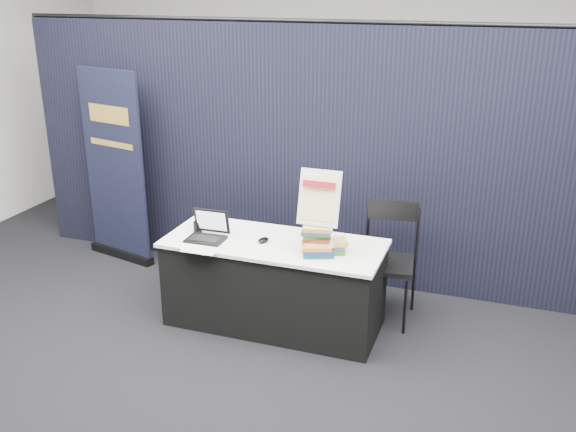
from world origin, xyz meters
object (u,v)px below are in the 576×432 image
Objects in this scene: display_table at (274,283)px; info_sign at (319,198)px; book_stack_short at (330,246)px; stacking_chair at (387,257)px; laptop at (208,232)px; book_stack_tall at (317,240)px; pullup_banner at (116,178)px.

info_sign is at bearing -14.51° from display_table.
display_table is at bearing 165.59° from info_sign.
stacking_chair is at bearing 53.29° from book_stack_short.
stacking_chair reaches higher than laptop.
book_stack_tall is 0.59× the size of info_sign.
laptop is at bearing -166.92° from display_table.
info_sign is at bearing -140.57° from book_stack_short.
pullup_banner is at bearing 161.97° from book_stack_short.
stacking_chair reaches higher than display_table.
laptop is 1.12× the size of book_stack_short.
book_stack_tall is 0.26× the size of stacking_chair.
stacking_chair is (0.37, 0.49, -0.24)m from book_stack_short.
stacking_chair is (0.85, 0.45, 0.18)m from display_table.
laptop is 0.31× the size of stacking_chair.
display_table is 0.98m from stacking_chair.
laptop is at bearing -178.83° from info_sign.
laptop is 1.20× the size of book_stack_tall.
display_table is 0.92× the size of pullup_banner.
pullup_banner reaches higher than display_table.
pullup_banner is (-2.01, 0.77, 0.49)m from display_table.
book_stack_short reaches higher than display_table.
pullup_banner is (-2.42, 0.91, -0.00)m from book_stack_tall.
book_stack_short is at bearing 2.87° from laptop.
pullup_banner reaches higher than book_stack_short.
book_stack_short is (0.08, 0.09, -0.07)m from book_stack_tall.
display_table is at bearing -7.71° from pullup_banner.
info_sign is at bearing -0.63° from laptop.
book_stack_tall reaches higher than display_table.
display_table is 6.92× the size of book_stack_tall.
pullup_banner is 2.90m from stacking_chair.
info_sign is at bearing 90.00° from book_stack_tall.
display_table is 6.47× the size of book_stack_short.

